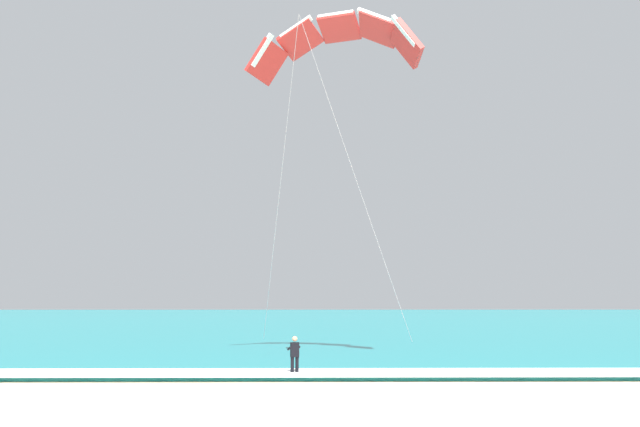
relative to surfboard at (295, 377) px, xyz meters
name	(u,v)px	position (x,y,z in m)	size (l,w,h in m)	color
sea	(340,320)	(4.25, 58.97, 0.07)	(200.00, 120.00, 0.20)	teal
surf_foam	(398,372)	(4.25, -0.03, 0.19)	(200.00, 2.87, 0.04)	white
surfboard	(295,377)	(0.00, 0.00, 0.00)	(0.80, 1.47, 0.09)	yellow
kitesurfer	(295,355)	(0.00, 0.02, 0.91)	(0.61, 0.61, 1.69)	black
kite_primary	(336,40)	(1.96, 5.39, 16.67)	(9.07, 7.07, 16.94)	red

